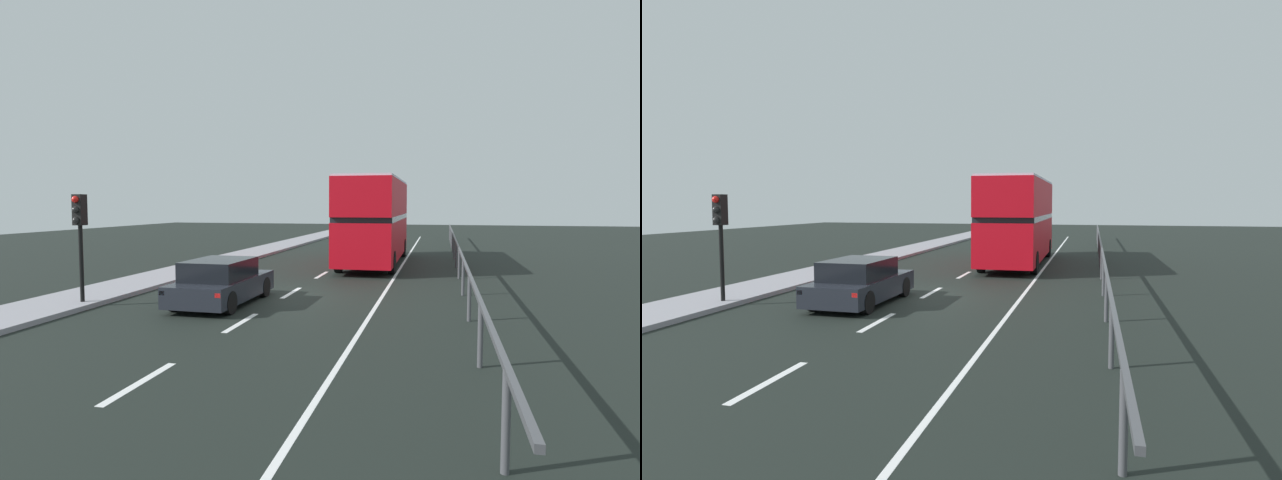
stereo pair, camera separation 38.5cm
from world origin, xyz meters
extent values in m
cube|color=black|center=(0.00, 0.00, -0.05)|extent=(74.85, 120.00, 0.10)
cube|color=gray|center=(-6.05, 0.00, 0.07)|extent=(2.38, 80.00, 0.14)
cube|color=silver|center=(0.00, -8.44, 0.00)|extent=(0.16, 2.14, 0.01)
cube|color=silver|center=(0.00, -3.95, 0.00)|extent=(0.16, 2.14, 0.01)
cube|color=silver|center=(0.00, 0.55, 0.00)|extent=(0.16, 2.14, 0.01)
cube|color=silver|center=(0.00, 5.04, 0.00)|extent=(0.16, 2.14, 0.01)
cube|color=silver|center=(0.00, 9.53, 0.00)|extent=(0.16, 2.14, 0.01)
cube|color=silver|center=(0.00, 14.02, 0.00)|extent=(0.16, 2.14, 0.01)
cube|color=silver|center=(0.00, 18.52, 0.00)|extent=(0.16, 2.14, 0.01)
cube|color=silver|center=(0.00, 23.01, 0.00)|extent=(0.16, 2.14, 0.01)
cube|color=silver|center=(0.00, 27.50, 0.00)|extent=(0.16, 2.14, 0.01)
cube|color=silver|center=(3.08, 9.00, 0.00)|extent=(0.12, 46.00, 0.01)
cube|color=#47484C|center=(5.64, 9.00, 1.19)|extent=(0.08, 42.00, 0.08)
cylinder|color=#47484C|center=(5.64, -10.09, 0.60)|extent=(0.10, 0.10, 1.19)
cylinder|color=#47484C|center=(5.64, -6.27, 0.60)|extent=(0.10, 0.10, 1.19)
cylinder|color=#47484C|center=(5.64, -2.45, 0.60)|extent=(0.10, 0.10, 1.19)
cylinder|color=#47484C|center=(5.64, 1.36, 0.60)|extent=(0.10, 0.10, 1.19)
cylinder|color=#47484C|center=(5.64, 5.18, 0.60)|extent=(0.10, 0.10, 1.19)
cylinder|color=#47484C|center=(5.64, 9.00, 0.60)|extent=(0.10, 0.10, 1.19)
cylinder|color=#47484C|center=(5.64, 12.82, 0.60)|extent=(0.10, 0.10, 1.19)
cylinder|color=#47484C|center=(5.64, 16.64, 0.60)|extent=(0.10, 0.10, 1.19)
cylinder|color=#47484C|center=(5.64, 20.45, 0.60)|extent=(0.10, 0.10, 1.19)
cylinder|color=#47484C|center=(5.64, 24.27, 0.60)|extent=(0.10, 0.10, 1.19)
cylinder|color=#47484C|center=(5.64, 28.09, 0.60)|extent=(0.10, 0.10, 1.19)
cube|color=red|center=(1.69, 9.63, 1.29)|extent=(2.62, 10.53, 1.88)
cube|color=black|center=(1.69, 9.63, 2.35)|extent=(2.64, 10.11, 0.24)
cube|color=red|center=(1.69, 9.63, 3.31)|extent=(2.62, 10.53, 1.68)
cube|color=silver|center=(1.69, 9.63, 4.19)|extent=(2.57, 10.32, 0.10)
cube|color=black|center=(1.64, 14.87, 1.38)|extent=(2.28, 0.06, 1.32)
cube|color=yellow|center=(1.64, 14.87, 3.73)|extent=(1.52, 0.05, 0.28)
cylinder|color=black|center=(0.49, 13.48, 0.50)|extent=(0.29, 1.00, 1.00)
cylinder|color=black|center=(2.82, 13.50, 0.50)|extent=(0.29, 1.00, 1.00)
cylinder|color=black|center=(0.55, 5.97, 0.50)|extent=(0.29, 1.00, 1.00)
cylinder|color=black|center=(2.88, 5.99, 0.50)|extent=(0.29, 1.00, 1.00)
cube|color=#20242C|center=(-1.50, -1.72, 0.48)|extent=(1.87, 4.17, 0.61)
cube|color=black|center=(-1.50, -1.92, 1.08)|extent=(1.63, 2.30, 0.57)
cube|color=red|center=(-2.33, -3.75, 0.64)|extent=(0.16, 0.06, 0.12)
cube|color=red|center=(-0.71, -3.77, 0.64)|extent=(0.16, 0.06, 0.12)
cylinder|color=black|center=(-2.31, -0.33, 0.32)|extent=(0.21, 0.64, 0.64)
cylinder|color=black|center=(-0.65, -0.35, 0.32)|extent=(0.21, 0.64, 0.64)
cylinder|color=black|center=(-2.34, -3.08, 0.32)|extent=(0.21, 0.64, 0.64)
cylinder|color=black|center=(-0.68, -3.10, 0.32)|extent=(0.21, 0.64, 0.64)
cylinder|color=black|center=(-5.34, -3.06, 1.72)|extent=(0.12, 0.12, 3.15)
cube|color=black|center=(-5.34, -3.06, 2.84)|extent=(0.30, 0.30, 0.90)
sphere|color=red|center=(-5.34, -3.23, 3.14)|extent=(0.20, 0.20, 0.20)
sphere|color=black|center=(-5.34, -3.23, 2.84)|extent=(0.20, 0.20, 0.20)
sphere|color=black|center=(-5.34, -3.23, 2.54)|extent=(0.20, 0.20, 0.20)
camera|label=1|loc=(4.90, -15.94, 3.01)|focal=28.72mm
camera|label=2|loc=(5.27, -15.84, 3.01)|focal=28.72mm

